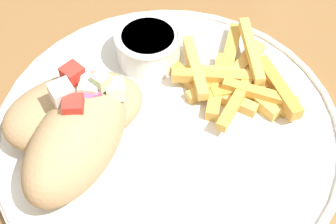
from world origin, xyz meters
TOP-DOWN VIEW (x-y plane):
  - table at (0.00, 0.00)m, footprint 1.37×1.37m
  - plate at (-0.01, -0.03)m, footprint 0.31×0.31m
  - pita_sandwich_near at (-0.09, -0.03)m, footprint 0.13×0.13m
  - pita_sandwich_far at (-0.08, 0.00)m, footprint 0.13×0.08m
  - fries_pile at (0.07, -0.02)m, footprint 0.11×0.13m
  - sauce_ramekin at (0.01, 0.05)m, footprint 0.07×0.07m

SIDE VIEW (x-z plane):
  - table at x=0.00m, z-range 0.29..1.01m
  - plate at x=-0.01m, z-range 0.72..0.74m
  - fries_pile at x=0.07m, z-range 0.73..0.75m
  - sauce_ramekin at x=0.01m, z-range 0.73..0.77m
  - pita_sandwich_far at x=-0.08m, z-range 0.73..0.79m
  - pita_sandwich_near at x=-0.09m, z-range 0.73..0.80m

